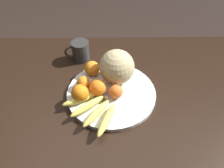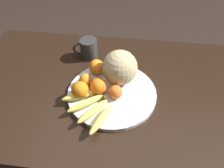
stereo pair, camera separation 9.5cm
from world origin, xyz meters
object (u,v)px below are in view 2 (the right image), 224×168
(orange_back_right, at_px, (80,90))
(produce_tag, at_px, (107,84))
(fruit_bowl, at_px, (112,93))
(kitchen_table, at_px, (112,100))
(banana_bunch, at_px, (90,107))
(orange_mid_center, at_px, (86,80))
(orange_front_left, at_px, (97,67))
(ceramic_mug, at_px, (88,49))
(orange_back_left, at_px, (98,86))
(melon, at_px, (120,68))
(orange_front_right, at_px, (115,92))

(orange_back_right, height_order, produce_tag, orange_back_right)
(fruit_bowl, bearing_deg, kitchen_table, -82.09)
(banana_bunch, relative_size, orange_mid_center, 3.95)
(orange_front_left, xyz_separation_m, orange_mid_center, (0.03, 0.09, -0.01))
(produce_tag, bearing_deg, orange_front_left, -21.71)
(banana_bunch, distance_m, orange_back_right, 0.09)
(ceramic_mug, bearing_deg, fruit_bowl, 121.31)
(banana_bunch, xyz_separation_m, ceramic_mug, (0.09, -0.38, 0.02))
(fruit_bowl, distance_m, banana_bunch, 0.14)
(orange_mid_center, height_order, ceramic_mug, ceramic_mug)
(orange_back_right, bearing_deg, kitchen_table, -145.58)
(orange_back_left, bearing_deg, orange_mid_center, -30.74)
(produce_tag, bearing_deg, kitchen_table, -146.04)
(kitchen_table, relative_size, produce_tag, 18.01)
(ceramic_mug, bearing_deg, melon, 134.71)
(kitchen_table, height_order, orange_front_right, orange_front_right)
(fruit_bowl, height_order, orange_back_right, orange_back_right)
(orange_mid_center, bearing_deg, ceramic_mug, -81.08)
(orange_back_left, xyz_separation_m, ceramic_mug, (0.10, -0.28, -0.00))
(orange_front_right, xyz_separation_m, orange_back_right, (0.15, 0.01, 0.01))
(kitchen_table, relative_size, orange_front_right, 23.89)
(orange_mid_center, relative_size, ceramic_mug, 0.47)
(fruit_bowl, bearing_deg, orange_back_left, 9.02)
(orange_front_right, height_order, produce_tag, orange_front_right)
(kitchen_table, distance_m, orange_front_right, 0.16)
(orange_front_right, relative_size, produce_tag, 0.75)
(ceramic_mug, bearing_deg, orange_front_left, 115.95)
(orange_front_right, distance_m, ceramic_mug, 0.35)
(fruit_bowl, distance_m, produce_tag, 0.06)
(fruit_bowl, xyz_separation_m, orange_back_right, (0.14, 0.04, 0.05))
(orange_back_right, bearing_deg, orange_front_right, -175.20)
(melon, distance_m, produce_tag, 0.10)
(orange_front_right, bearing_deg, produce_tag, -56.29)
(kitchen_table, height_order, banana_bunch, banana_bunch)
(orange_front_left, relative_size, produce_tag, 0.90)
(orange_back_left, relative_size, orange_back_right, 0.99)
(melon, relative_size, orange_back_left, 2.15)
(kitchen_table, xyz_separation_m, ceramic_mug, (0.16, -0.22, 0.15))
(banana_bunch, distance_m, produce_tag, 0.17)
(melon, bearing_deg, orange_mid_center, 17.59)
(kitchen_table, distance_m, produce_tag, 0.12)
(melon, xyz_separation_m, orange_back_right, (0.16, 0.12, -0.04))
(orange_front_right, distance_m, orange_back_left, 0.08)
(kitchen_table, height_order, ceramic_mug, ceramic_mug)
(banana_bunch, distance_m, orange_front_right, 0.13)
(banana_bunch, height_order, ceramic_mug, ceramic_mug)
(melon, height_order, orange_front_right, melon)
(banana_bunch, relative_size, orange_front_right, 3.95)
(ceramic_mug, bearing_deg, banana_bunch, 102.62)
(orange_mid_center, xyz_separation_m, produce_tag, (-0.10, -0.02, -0.03))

